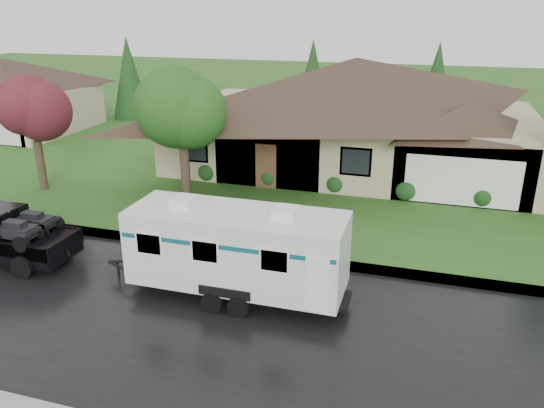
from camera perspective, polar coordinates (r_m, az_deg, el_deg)
The scene contains 10 objects.
ground at distance 16.90m, azimuth -5.78°, elevation -8.56°, with size 140.00×140.00×0.00m, color #28571B.
road at distance 15.34m, azimuth -8.66°, elevation -11.98°, with size 140.00×8.00×0.01m, color black.
curb at distance 18.73m, azimuth -3.18°, elevation -5.17°, with size 140.00×0.50×0.15m, color gray.
lawn at distance 30.28m, azimuth 5.01°, elevation 4.93°, with size 140.00×26.00×0.15m, color #28571B.
house_main at distance 28.03m, azimuth 9.39°, elevation 10.84°, with size 19.44×10.80×6.90m.
house_far at distance 40.70m, azimuth -26.76°, elevation 11.05°, with size 10.80×8.64×5.80m.
tree_left_green at distance 22.17m, azimuth -9.68°, elevation 9.66°, with size 3.45×3.45×5.72m.
tree_red at distance 26.15m, azimuth -24.38°, elevation 9.03°, with size 3.16×3.16×5.24m.
shrub_row at distance 24.40m, azimuth 6.85°, elevation 2.39°, with size 13.60×1.00×1.00m.
travel_trailer at distance 15.50m, azimuth -3.76°, elevation -4.73°, with size 6.67×2.34×2.99m.
Camera 1 is at (5.84, -13.58, 8.20)m, focal length 35.00 mm.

